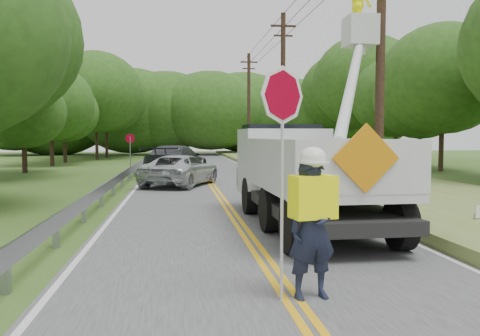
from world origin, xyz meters
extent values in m
plane|color=#355318|center=(0.00, 0.00, 0.00)|extent=(140.00, 140.00, 0.00)
cube|color=#434345|center=(0.00, 14.00, 0.01)|extent=(7.20, 96.00, 0.02)
cube|color=yellow|center=(-0.10, 14.00, 0.02)|extent=(0.12, 96.00, 0.00)
cube|color=yellow|center=(0.10, 14.00, 0.02)|extent=(0.12, 96.00, 0.00)
cube|color=silver|center=(-3.45, 14.00, 0.02)|extent=(0.12, 96.00, 0.00)
cube|color=silver|center=(3.45, 14.00, 0.02)|extent=(0.12, 96.00, 0.00)
cube|color=gray|center=(-4.10, 1.00, 0.35)|extent=(0.12, 0.14, 0.70)
cube|color=gray|center=(-4.10, 4.00, 0.35)|extent=(0.12, 0.14, 0.70)
cube|color=gray|center=(-4.10, 7.00, 0.35)|extent=(0.12, 0.14, 0.70)
cube|color=gray|center=(-4.10, 10.00, 0.35)|extent=(0.12, 0.14, 0.70)
cube|color=gray|center=(-4.10, 13.00, 0.35)|extent=(0.12, 0.14, 0.70)
cube|color=gray|center=(-4.10, 16.00, 0.35)|extent=(0.12, 0.14, 0.70)
cube|color=gray|center=(-4.10, 19.00, 0.35)|extent=(0.12, 0.14, 0.70)
cube|color=gray|center=(-4.10, 22.00, 0.35)|extent=(0.12, 0.14, 0.70)
cube|color=gray|center=(-4.10, 25.00, 0.35)|extent=(0.12, 0.14, 0.70)
cube|color=gray|center=(-4.10, 28.00, 0.35)|extent=(0.12, 0.14, 0.70)
cube|color=gray|center=(-4.10, 31.00, 0.35)|extent=(0.12, 0.14, 0.70)
cube|color=gray|center=(-4.10, 34.00, 0.35)|extent=(0.12, 0.14, 0.70)
cube|color=gray|center=(-4.10, 37.00, 0.35)|extent=(0.12, 0.14, 0.70)
cube|color=gray|center=(-4.00, 15.00, 0.60)|extent=(0.05, 48.00, 0.34)
cylinder|color=black|center=(5.00, 9.00, 5.00)|extent=(0.30, 0.30, 10.00)
cylinder|color=black|center=(5.00, 24.00, 5.00)|extent=(0.30, 0.30, 10.00)
cube|color=black|center=(5.00, 24.00, 9.20)|extent=(1.60, 0.12, 0.12)
cube|color=black|center=(5.00, 24.00, 8.60)|extent=(1.20, 0.10, 0.10)
cylinder|color=black|center=(5.00, 39.00, 5.00)|extent=(0.30, 0.30, 10.00)
cube|color=black|center=(5.00, 39.00, 9.20)|extent=(1.60, 0.12, 0.12)
cube|color=black|center=(5.00, 39.00, 8.60)|extent=(1.20, 0.10, 0.10)
cube|color=#5B702D|center=(7.10, 14.00, 0.15)|extent=(7.00, 96.00, 0.30)
cylinder|color=#332319|center=(-11.21, 25.84, 1.12)|extent=(0.32, 0.32, 2.24)
ellipsoid|color=#254617|center=(-11.21, 25.84, 3.86)|extent=(5.23, 5.23, 4.60)
cylinder|color=#332319|center=(-11.31, 33.01, 1.42)|extent=(0.32, 0.32, 2.84)
ellipsoid|color=#254617|center=(-11.31, 33.01, 4.89)|extent=(6.62, 6.62, 5.83)
cylinder|color=#332319|center=(-11.49, 38.24, 1.29)|extent=(0.32, 0.32, 2.58)
ellipsoid|color=#254617|center=(-11.49, 38.24, 4.45)|extent=(6.02, 6.02, 5.30)
cylinder|color=#332319|center=(-9.58, 43.42, 1.94)|extent=(0.32, 0.32, 3.89)
ellipsoid|color=#254617|center=(-9.58, 43.42, 6.70)|extent=(9.07, 9.07, 7.98)
cylinder|color=#332319|center=(-9.29, 48.03, 1.92)|extent=(0.32, 0.32, 3.85)
ellipsoid|color=#254617|center=(-9.29, 48.03, 6.63)|extent=(8.98, 8.98, 7.90)
cylinder|color=#332319|center=(15.66, 23.91, 1.76)|extent=(0.32, 0.32, 3.52)
ellipsoid|color=#254617|center=(15.66, 23.91, 6.07)|extent=(8.22, 8.22, 7.24)
cylinder|color=#332319|center=(16.37, 28.18, 1.52)|extent=(0.32, 0.32, 3.04)
ellipsoid|color=#254617|center=(16.37, 28.18, 5.24)|extent=(7.10, 7.10, 6.25)
cylinder|color=#332319|center=(16.14, 31.77, 1.61)|extent=(0.32, 0.32, 3.22)
ellipsoid|color=#254617|center=(16.14, 31.77, 5.55)|extent=(7.52, 7.52, 6.61)
cylinder|color=#332319|center=(15.24, 36.01, 2.07)|extent=(0.32, 0.32, 4.15)
ellipsoid|color=#254617|center=(15.24, 36.01, 7.14)|extent=(9.68, 9.68, 8.52)
cylinder|color=#332319|center=(15.51, 42.38, 1.98)|extent=(0.32, 0.32, 3.96)
ellipsoid|color=#254617|center=(15.51, 42.38, 6.82)|extent=(9.24, 9.24, 8.13)
cylinder|color=#332319|center=(13.77, 45.65, 1.33)|extent=(0.32, 0.32, 2.67)
ellipsoid|color=#254617|center=(13.77, 45.65, 4.59)|extent=(6.22, 6.22, 5.48)
ellipsoid|color=#254617|center=(-21.00, 55.26, 5.50)|extent=(13.14, 9.85, 9.85)
ellipsoid|color=#254617|center=(-17.04, 57.94, 5.50)|extent=(15.14, 11.36, 11.36)
ellipsoid|color=#254617|center=(-12.14, 57.28, 5.50)|extent=(11.07, 8.30, 8.30)
ellipsoid|color=#254617|center=(-7.32, 56.41, 5.50)|extent=(14.24, 10.68, 10.68)
ellipsoid|color=#254617|center=(-2.99, 56.15, 5.50)|extent=(13.31, 9.98, 9.98)
ellipsoid|color=#254617|center=(2.46, 54.40, 5.50)|extent=(13.04, 9.78, 9.78)
ellipsoid|color=#254617|center=(7.06, 57.79, 5.50)|extent=(13.97, 10.48, 10.48)
ellipsoid|color=#254617|center=(13.51, 56.98, 5.50)|extent=(11.75, 8.81, 8.81)
ellipsoid|color=#254617|center=(17.44, 56.09, 5.50)|extent=(12.14, 9.10, 9.10)
ellipsoid|color=#254617|center=(22.13, 54.07, 5.50)|extent=(13.21, 9.91, 9.91)
imported|color=#191E33|center=(0.30, 0.19, 1.01)|extent=(0.80, 0.61, 1.99)
cube|color=#F9FF07|center=(0.30, 0.19, 1.47)|extent=(0.67, 0.48, 0.60)
ellipsoid|color=white|center=(0.30, 0.19, 2.02)|extent=(0.37, 0.37, 0.30)
cylinder|color=#B7B7B7|center=(-0.15, 0.16, 1.41)|extent=(0.04, 0.04, 2.79)
cylinder|color=maroon|center=(-0.15, 0.16, 2.87)|extent=(0.68, 0.46, 0.80)
cylinder|color=black|center=(0.64, 2.79, 0.56)|extent=(0.36, 1.08, 1.07)
cylinder|color=black|center=(2.87, 2.84, 0.56)|extent=(0.36, 1.08, 1.07)
cylinder|color=black|center=(0.59, 5.03, 0.56)|extent=(0.36, 1.08, 1.07)
cylinder|color=black|center=(2.82, 5.08, 0.56)|extent=(0.36, 1.08, 1.07)
cylinder|color=black|center=(0.52, 7.82, 0.56)|extent=(0.36, 1.08, 1.07)
cylinder|color=black|center=(2.76, 7.87, 0.56)|extent=(0.36, 1.08, 1.07)
cube|color=black|center=(1.70, 5.39, 0.63)|extent=(2.50, 7.20, 0.28)
cube|color=#BDBEC1|center=(1.71, 4.60, 1.19)|extent=(2.68, 5.20, 0.25)
cube|color=#BDBEC1|center=(0.45, 4.58, 1.75)|extent=(0.18, 5.14, 1.01)
cube|color=#BDBEC1|center=(2.98, 4.63, 1.75)|extent=(0.18, 5.14, 1.01)
cube|color=#BDBEC1|center=(1.77, 2.06, 1.75)|extent=(2.57, 0.12, 1.01)
cube|color=#BDBEC1|center=(1.63, 8.40, 1.53)|extent=(2.56, 2.18, 2.01)
cube|color=black|center=(1.62, 8.63, 2.25)|extent=(2.27, 1.50, 0.84)
cube|color=#BDBEC1|center=(1.74, 3.37, 1.75)|extent=(1.03, 1.03, 0.89)
cube|color=#BDBEC1|center=(4.30, 9.00, 5.70)|extent=(0.95, 0.95, 0.95)
imported|color=#F9FF07|center=(4.30, 9.00, 6.55)|extent=(0.62, 0.80, 1.65)
cube|color=orange|center=(1.77, 1.98, 1.92)|extent=(1.26, 0.07, 1.26)
imported|color=silver|center=(-1.45, 16.50, 0.74)|extent=(4.16, 5.69, 1.44)
imported|color=#35393D|center=(-1.70, 22.21, 0.91)|extent=(4.17, 6.60, 1.78)
cylinder|color=gray|center=(-4.19, 20.93, 1.15)|extent=(0.06, 0.06, 2.30)
cylinder|color=maroon|center=(-4.19, 20.93, 2.19)|extent=(0.52, 0.05, 0.52)
cylinder|color=gray|center=(5.59, 4.57, 0.22)|extent=(0.02, 0.02, 0.44)
camera|label=1|loc=(-1.57, -6.43, 2.31)|focal=36.60mm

